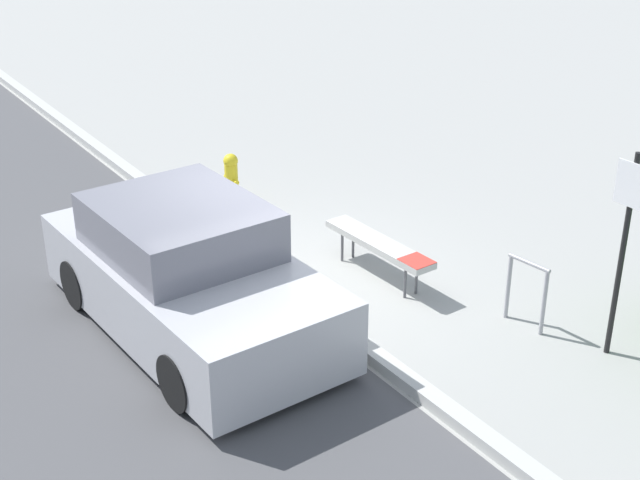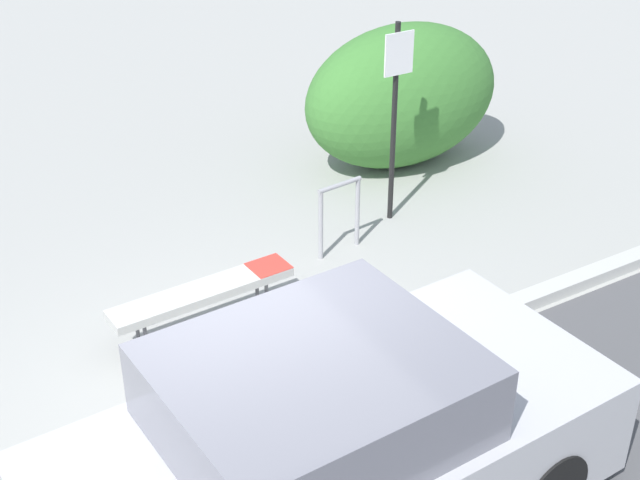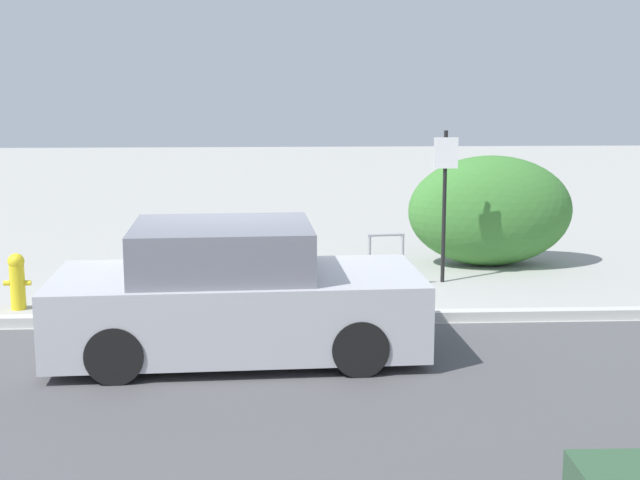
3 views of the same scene
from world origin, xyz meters
The scene contains 7 objects.
ground_plane centered at (0.00, 0.00, 0.00)m, with size 60.00×60.00×0.00m, color #9E9E99.
curb centered at (0.00, 0.00, 0.07)m, with size 60.00×0.20×0.13m.
bench centered at (0.38, 1.21, 0.45)m, with size 1.79×0.41×0.51m.
bike_rack centered at (2.26, 1.86, 0.50)m, with size 0.55×0.11×0.83m.
sign_post centered at (3.17, 2.20, 1.38)m, with size 0.36×0.08×2.30m.
fire_hydrant centered at (-2.83, 0.87, 0.41)m, with size 0.36×0.22×0.77m.
parked_car_near centered at (0.17, -1.31, 0.67)m, with size 4.12×1.99×1.49m.
Camera 1 is at (8.28, -4.99, 5.25)m, focal length 50.00 mm.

